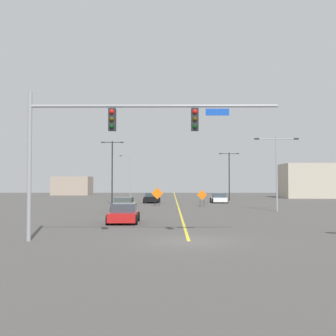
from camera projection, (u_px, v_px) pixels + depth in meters
ground at (189, 241)px, 19.61m from camera, size 187.32×187.32×0.00m
road_centre_stripe at (176, 199)px, 71.61m from camera, size 0.16×104.07×0.01m
traffic_signal_assembly at (112, 132)px, 19.79m from camera, size 11.74×0.44×6.99m
street_lamp_far_left at (112, 167)px, 53.43m from camera, size 2.85×0.24×7.98m
street_lamp_mid_right at (229, 172)px, 63.78m from camera, size 3.01×0.24×7.26m
street_lamp_near_right at (277, 166)px, 39.92m from camera, size 4.19×0.24×7.03m
street_lamp_far_right at (129, 173)px, 84.98m from camera, size 2.22×0.24×8.27m
construction_sign_median_near at (202, 196)px, 47.95m from camera, size 1.14×0.05×1.90m
construction_sign_right_shoulder at (157, 194)px, 49.77m from camera, size 1.39×0.19×2.14m
car_black_far at (152, 198)px, 57.00m from camera, size 2.21×4.08×1.35m
car_yellow_near at (124, 205)px, 38.78m from camera, size 2.03×4.25×1.37m
car_red_passing at (124, 214)px, 28.63m from camera, size 2.11×3.94×1.31m
car_white_distant at (219, 198)px, 57.10m from camera, size 2.10×4.03×1.32m
roadside_building_east at (310, 181)px, 75.34m from camera, size 9.95×7.71×6.07m
roadside_building_west at (72, 186)px, 92.34m from camera, size 8.00×6.38×4.03m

